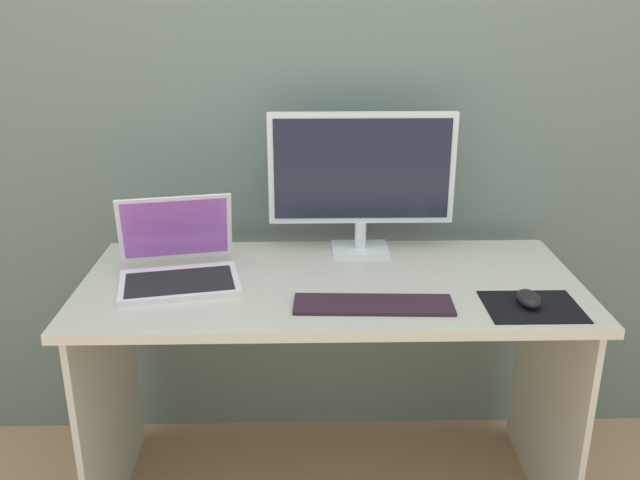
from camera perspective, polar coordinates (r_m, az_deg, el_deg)
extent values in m
cube|color=slate|center=(2.23, 0.58, 12.60)|extent=(6.00, 0.04, 2.50)
cube|color=beige|center=(1.98, 0.90, -3.73)|extent=(1.43, 0.65, 0.03)
cube|color=beige|center=(2.24, -17.16, -12.59)|extent=(0.02, 0.61, 0.73)
cube|color=beige|center=(2.28, 18.47, -12.10)|extent=(0.02, 0.61, 0.73)
cube|color=white|center=(2.19, 3.37, -0.75)|extent=(0.18, 0.14, 0.01)
cylinder|color=white|center=(2.18, 3.40, 0.44)|extent=(0.04, 0.04, 0.08)
cube|color=white|center=(2.11, 3.52, 5.98)|extent=(0.58, 0.02, 0.35)
cube|color=#1E2333|center=(2.10, 3.54, 5.91)|extent=(0.54, 0.00, 0.31)
cube|color=white|center=(1.98, -11.67, -3.53)|extent=(0.37, 0.29, 0.02)
cube|color=black|center=(1.96, -11.68, -3.40)|extent=(0.33, 0.23, 0.00)
cube|color=white|center=(2.07, -12.00, 0.95)|extent=(0.34, 0.13, 0.21)
cube|color=#A559BF|center=(2.07, -12.00, 0.94)|extent=(0.31, 0.12, 0.19)
cube|color=#301D28|center=(1.82, 4.48, -5.40)|extent=(0.43, 0.14, 0.01)
cube|color=black|center=(1.89, 17.32, -5.34)|extent=(0.25, 0.20, 0.00)
ellipsoid|color=black|center=(1.89, 17.06, -4.71)|extent=(0.06, 0.10, 0.04)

